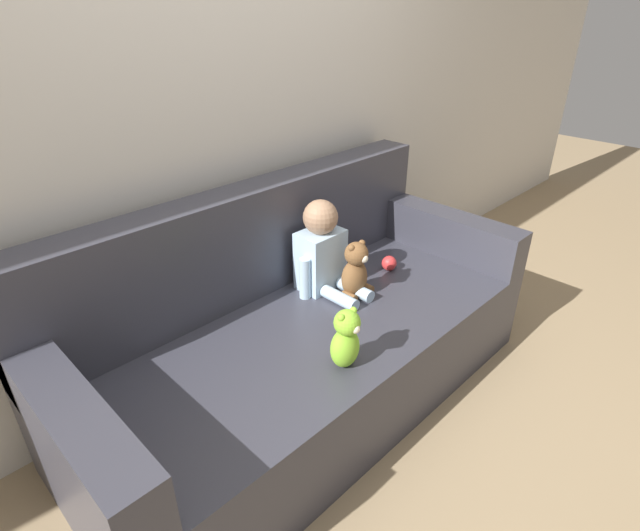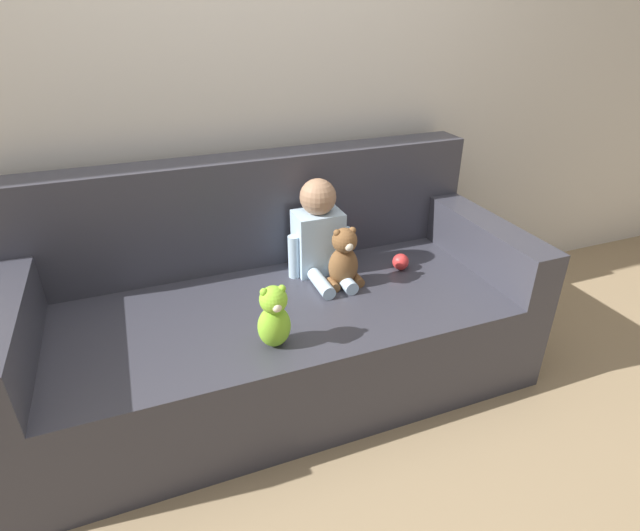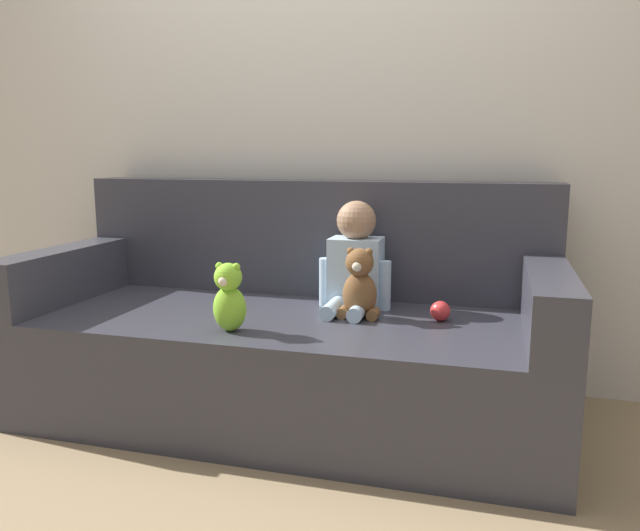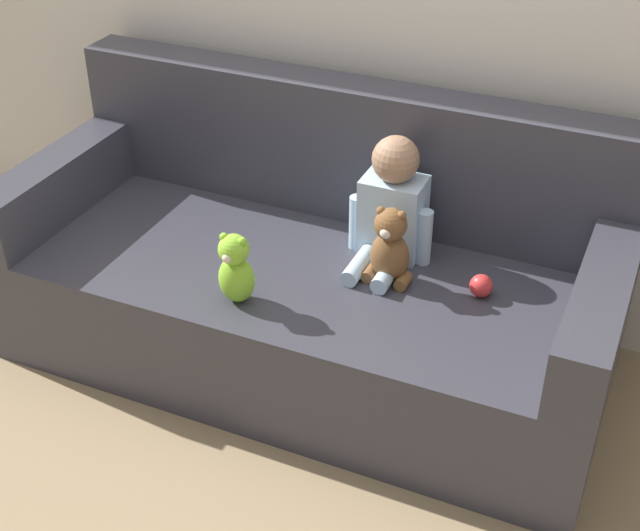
% 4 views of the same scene
% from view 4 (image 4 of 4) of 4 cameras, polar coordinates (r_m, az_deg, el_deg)
% --- Properties ---
extents(ground_plane, '(12.00, 12.00, 0.00)m').
position_cam_4_polar(ground_plane, '(3.40, -0.81, -5.85)').
color(ground_plane, '#9E8460').
extents(couch, '(2.16, 0.95, 0.96)m').
position_cam_4_polar(couch, '(3.25, -0.37, -0.80)').
color(couch, '#383842').
rests_on(couch, ground_plane).
extents(person_baby, '(0.31, 0.35, 0.45)m').
position_cam_4_polar(person_baby, '(3.09, 4.61, 3.75)').
color(person_baby, silver).
rests_on(person_baby, couch).
extents(teddy_bear_brown, '(0.16, 0.13, 0.28)m').
position_cam_4_polar(teddy_bear_brown, '(2.97, 4.48, 1.16)').
color(teddy_bear_brown, brown).
rests_on(teddy_bear_brown, couch).
extents(plush_toy_side, '(0.12, 0.12, 0.25)m').
position_cam_4_polar(plush_toy_side, '(2.88, -5.43, -0.21)').
color(plush_toy_side, '#8CD133').
rests_on(plush_toy_side, couch).
extents(toy_ball, '(0.08, 0.08, 0.08)m').
position_cam_4_polar(toy_ball, '(2.99, 10.27, -1.28)').
color(toy_ball, red).
rests_on(toy_ball, couch).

